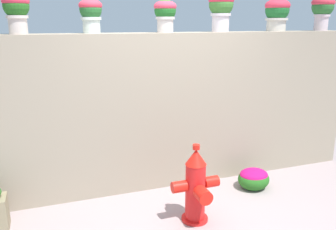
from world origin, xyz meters
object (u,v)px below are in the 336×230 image
at_px(potted_plant_3, 165,12).
at_px(flower_bush_left, 254,178).
at_px(fire_hydrant, 196,187).
at_px(potted_plant_4, 221,7).
at_px(potted_plant_1, 16,8).
at_px(potted_plant_6, 323,8).
at_px(potted_plant_5, 277,12).
at_px(potted_plant_2, 91,12).

bearing_deg(potted_plant_3, flower_bush_left, -32.20).
relative_size(potted_plant_3, flower_bush_left, 0.96).
bearing_deg(fire_hydrant, potted_plant_4, 54.11).
distance_m(potted_plant_4, flower_bush_left, 2.17).
xyz_separation_m(potted_plant_1, potted_plant_4, (2.35, 0.05, 0.05)).
height_order(potted_plant_4, fire_hydrant, potted_plant_4).
relative_size(potted_plant_3, potted_plant_6, 0.81).
bearing_deg(potted_plant_1, potted_plant_4, 1.32).
xyz_separation_m(potted_plant_5, fire_hydrant, (-1.59, -1.06, -1.77)).
bearing_deg(flower_bush_left, fire_hydrant, -155.66).
bearing_deg(potted_plant_5, potted_plant_4, -179.78).
height_order(potted_plant_4, potted_plant_5, potted_plant_4).
height_order(potted_plant_2, potted_plant_6, potted_plant_6).
bearing_deg(fire_hydrant, potted_plant_3, 88.32).
bearing_deg(fire_hydrant, flower_bush_left, 24.34).
xyz_separation_m(potted_plant_3, potted_plant_5, (1.56, 0.00, 0.02)).
xyz_separation_m(potted_plant_1, potted_plant_3, (1.61, 0.05, -0.03)).
relative_size(potted_plant_2, potted_plant_6, 0.80).
xyz_separation_m(potted_plant_5, potted_plant_6, (0.73, -0.01, 0.05)).
bearing_deg(potted_plant_2, potted_plant_4, -0.30).
xyz_separation_m(potted_plant_2, flower_bush_left, (1.82, -0.61, -1.99)).
height_order(potted_plant_1, potted_plant_5, potted_plant_5).
xyz_separation_m(potted_plant_4, potted_plant_6, (1.56, -0.01, 0.00)).
distance_m(potted_plant_5, potted_plant_6, 0.73).
xyz_separation_m(potted_plant_2, potted_plant_5, (2.42, -0.01, 0.02)).
bearing_deg(potted_plant_3, fire_hydrant, -91.68).
bearing_deg(potted_plant_4, fire_hydrant, -125.89).
relative_size(potted_plant_2, potted_plant_3, 0.99).
relative_size(potted_plant_1, fire_hydrant, 0.49).
xyz_separation_m(potted_plant_3, fire_hydrant, (-0.03, -1.05, -1.75)).
height_order(potted_plant_2, potted_plant_4, potted_plant_4).
xyz_separation_m(potted_plant_3, potted_plant_4, (0.73, 0.00, 0.07)).
distance_m(potted_plant_2, potted_plant_4, 1.60).
height_order(potted_plant_6, flower_bush_left, potted_plant_6).
bearing_deg(flower_bush_left, potted_plant_3, 147.80).
relative_size(potted_plant_4, flower_bush_left, 1.22).
relative_size(potted_plant_3, fire_hydrant, 0.45).
xyz_separation_m(potted_plant_4, flower_bush_left, (0.23, -0.60, -2.07)).
relative_size(potted_plant_2, potted_plant_4, 0.78).
distance_m(potted_plant_1, potted_plant_5, 3.18).
height_order(potted_plant_1, potted_plant_4, potted_plant_4).
bearing_deg(fire_hydrant, potted_plant_5, 33.57).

